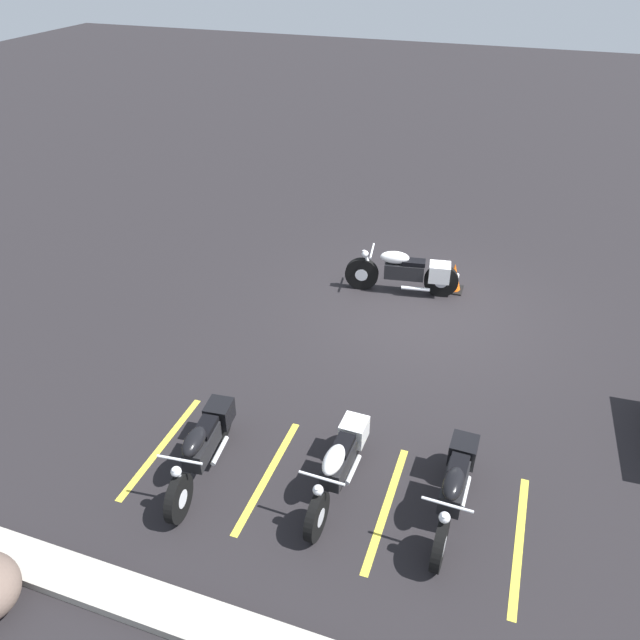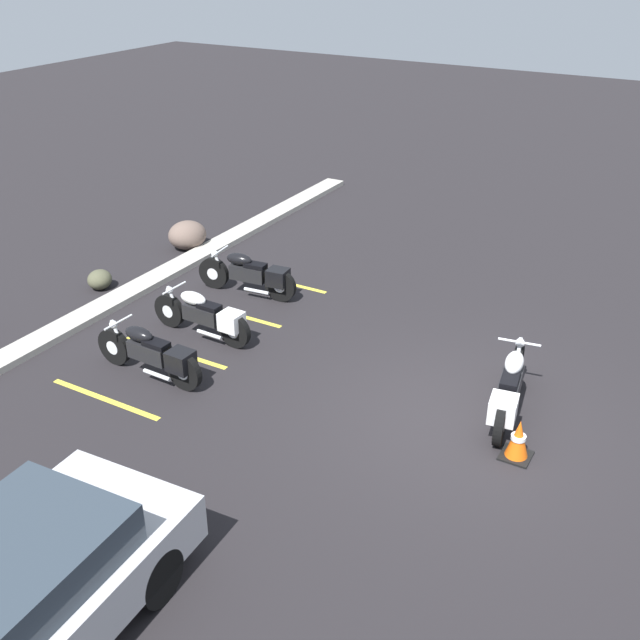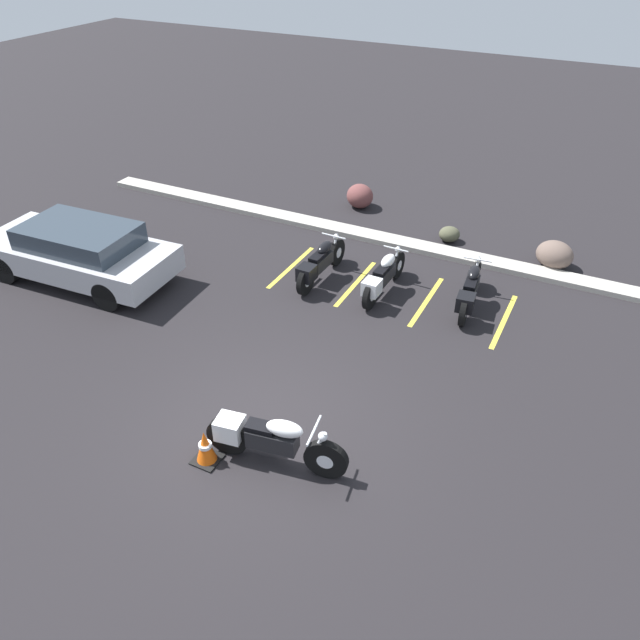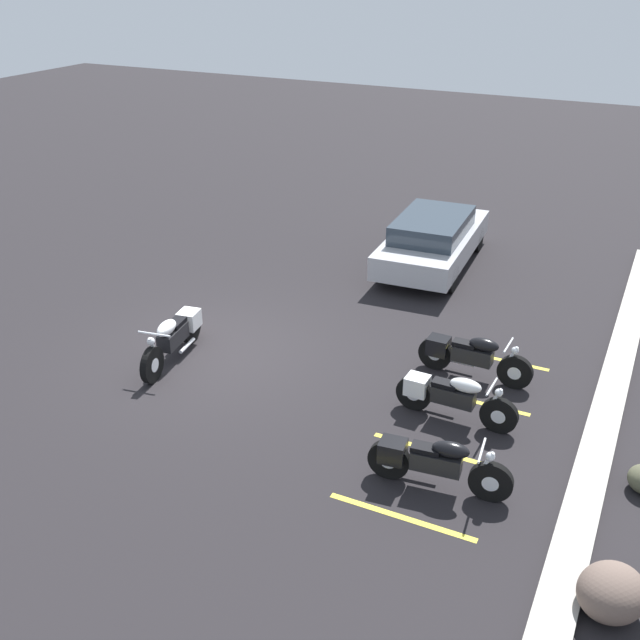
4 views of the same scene
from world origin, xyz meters
name	(u,v)px [view 4 (image 4 of 4)]	position (x,y,z in m)	size (l,w,h in m)	color
ground	(217,353)	(0.00, 0.00, 0.00)	(60.00, 60.00, 0.00)	black
motorcycle_white_featured	(175,336)	(0.46, -0.59, 0.46)	(2.21, 0.72, 0.87)	black
parked_bike_0	(469,355)	(-1.27, 4.51, 0.43)	(0.58, 2.08, 0.82)	black
parked_bike_1	(450,396)	(0.18, 4.60, 0.43)	(0.57, 2.04, 0.80)	black
parked_bike_2	(432,462)	(1.97, 4.89, 0.43)	(0.60, 2.07, 0.82)	black
car_silver	(433,239)	(-6.00, 2.26, 0.68)	(4.39, 2.03, 1.29)	black
concrete_curb	(598,446)	(0.00, 6.93, 0.06)	(18.00, 0.50, 0.12)	#A8A399
landscape_rock_1	(612,592)	(3.24, 7.47, 0.31)	(0.85, 0.76, 0.62)	brown
traffic_cone	(184,322)	(-0.39, -1.00, 0.27)	(0.40, 0.40, 0.58)	black
stall_line_0	(492,358)	(-2.12, 4.76, 0.00)	(0.10, 2.10, 0.00)	gold
stall_line_1	(468,400)	(-0.49, 4.76, 0.00)	(0.10, 2.10, 0.00)	gold
stall_line_2	(439,452)	(1.14, 4.76, 0.00)	(0.10, 2.10, 0.00)	gold
stall_line_3	(401,517)	(2.76, 4.76, 0.00)	(0.10, 2.10, 0.00)	gold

